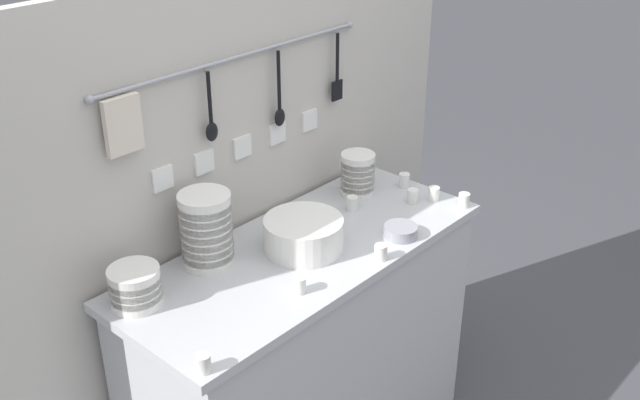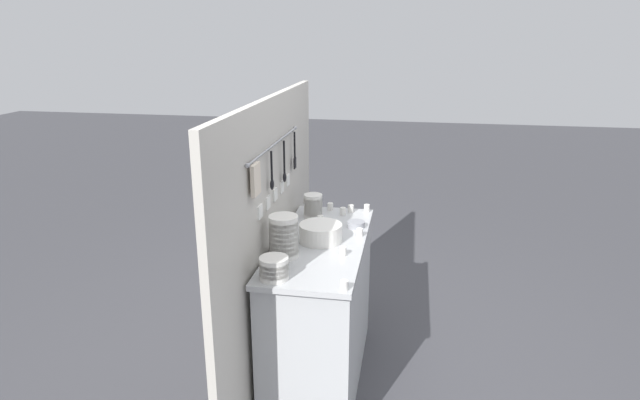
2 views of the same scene
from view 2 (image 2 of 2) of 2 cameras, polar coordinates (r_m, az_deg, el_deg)
ground_plane at (r=3.54m, az=0.06°, el=-18.09°), size 20.00×20.00×0.00m
counter at (r=3.30m, az=0.07°, el=-11.69°), size 1.25×0.51×0.90m
back_wall at (r=3.18m, az=-5.10°, el=-4.71°), size 2.05×0.08×1.72m
bowl_stack_wide_centre at (r=3.47m, az=-0.74°, el=-0.62°), size 0.12×0.12×0.15m
bowl_stack_nested_right at (r=2.86m, az=-3.90°, el=-3.90°), size 0.16×0.16×0.23m
bowl_stack_back_corner at (r=2.64m, az=-4.93°, el=-7.26°), size 0.14×0.14×0.11m
plate_stack at (r=3.09m, az=0.17°, el=-3.50°), size 0.25×0.25×0.10m
steel_mixing_bowl at (r=3.32m, az=3.86°, el=-2.60°), size 0.11×0.11×0.04m
cup_mid_row at (r=2.91m, az=2.45°, el=-5.47°), size 0.04×0.04×0.05m
cup_edge_near at (r=2.54m, az=2.61°, el=-9.08°), size 0.04×0.04×0.05m
cup_edge_far at (r=3.53m, az=2.47°, el=-1.20°), size 0.04×0.04×0.05m
cup_back_right at (r=3.59m, az=3.31°, el=-0.91°), size 0.04×0.04×0.05m
cup_by_caddy at (r=3.38m, az=0.03°, el=-2.07°), size 0.04×0.04×0.05m
cup_front_left at (r=3.63m, az=1.11°, el=-0.70°), size 0.04×0.04×0.05m
cup_front_right at (r=3.61m, az=5.02°, el=-0.86°), size 0.04×0.04×0.05m
cup_beside_plates at (r=3.17m, az=4.26°, el=-3.48°), size 0.04×0.04×0.05m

